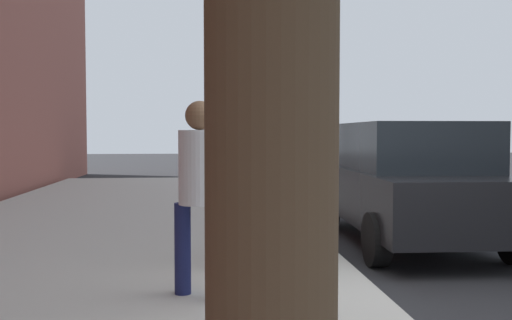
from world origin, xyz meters
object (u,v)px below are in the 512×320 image
object	(u,v)px
pedestrian_bystander	(200,182)
parked_sedan_near	(409,183)
parking_meter	(304,175)
traffic_signal	(250,94)
pedestrian_at_meter	(238,172)

from	to	relation	value
pedestrian_bystander	parked_sedan_near	xyz separation A→B (m)	(2.93, -3.03, -0.29)
parking_meter	pedestrian_bystander	world-z (taller)	pedestrian_bystander
pedestrian_bystander	parking_meter	bearing A→B (deg)	-14.79
parking_meter	traffic_signal	bearing A→B (deg)	-0.49
pedestrian_at_meter	pedestrian_bystander	xyz separation A→B (m)	(-1.12, 0.41, -0.01)
pedestrian_bystander	parked_sedan_near	distance (m)	4.23
parking_meter	parked_sedan_near	distance (m)	2.71
parking_meter	parked_sedan_near	world-z (taller)	parked_sedan_near
parking_meter	pedestrian_bystander	xyz separation A→B (m)	(-1.03, 1.12, 0.02)
pedestrian_at_meter	traffic_signal	world-z (taller)	traffic_signal
pedestrian_at_meter	parked_sedan_near	world-z (taller)	pedestrian_at_meter
pedestrian_bystander	traffic_signal	bearing A→B (deg)	24.91
pedestrian_at_meter	parked_sedan_near	size ratio (longest dim) A/B	0.40
parked_sedan_near	traffic_signal	distance (m)	6.41
pedestrian_at_meter	parked_sedan_near	distance (m)	3.20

